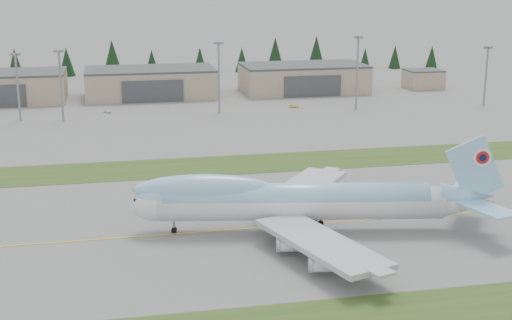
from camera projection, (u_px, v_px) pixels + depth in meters
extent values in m
plane|color=slate|center=(285.00, 226.00, 131.53)|extent=(7000.00, 7000.00, 0.00)
cube|color=#2F4C1B|center=(240.00, 164.00, 174.14)|extent=(400.00, 18.00, 0.08)
cube|color=gold|center=(285.00, 226.00, 131.53)|extent=(400.00, 0.40, 0.02)
cylinder|color=silver|center=(301.00, 204.00, 127.47)|extent=(51.28, 14.86, 5.92)
cylinder|color=#8CC2E5|center=(296.00, 198.00, 127.17)|extent=(47.61, 13.76, 5.47)
ellipsoid|color=silver|center=(158.00, 205.00, 126.77)|extent=(10.38, 7.51, 5.92)
ellipsoid|color=#8CC2E5|center=(158.00, 199.00, 126.50)|extent=(8.69, 6.34, 5.02)
ellipsoid|color=#8CC2E5|center=(204.00, 189.00, 126.28)|extent=(25.65, 9.40, 5.47)
cube|color=#0C1433|center=(140.00, 199.00, 126.39)|extent=(2.34, 2.68, 1.18)
cone|color=silver|center=(467.00, 202.00, 128.29)|extent=(11.79, 7.65, 5.81)
cone|color=#8CC2E5|center=(468.00, 196.00, 128.01)|extent=(10.80, 6.98, 5.29)
cube|color=#8CC2E5|center=(475.00, 169.00, 126.75)|extent=(10.96, 2.49, 12.58)
cylinder|color=silver|center=(481.00, 157.00, 126.58)|extent=(3.26, 0.76, 3.28)
cylinder|color=red|center=(481.00, 156.00, 126.66)|extent=(2.36, 0.60, 2.37)
cylinder|color=#0C1433|center=(481.00, 156.00, 126.75)|extent=(1.38, 0.42, 1.37)
cube|color=#8CC2E5|center=(468.00, 190.00, 133.49)|extent=(10.25, 11.34, 0.42)
cube|color=#8CC2E5|center=(488.00, 209.00, 122.91)|extent=(7.85, 11.09, 0.42)
cube|color=#AAAEB2|center=(303.00, 188.00, 142.48)|extent=(23.71, 26.84, 0.91)
cube|color=#AAAEB2|center=(320.00, 243.00, 113.39)|extent=(16.61, 28.68, 0.91)
cylinder|color=silver|center=(283.00, 202.00, 139.28)|extent=(5.07, 3.08, 2.28)
cylinder|color=silver|center=(302.00, 189.00, 147.59)|extent=(5.07, 3.08, 2.28)
cylinder|color=silver|center=(292.00, 245.00, 117.24)|extent=(5.07, 3.08, 2.28)
cylinder|color=silver|center=(326.00, 265.00, 109.17)|extent=(5.07, 3.08, 2.28)
cylinder|color=gray|center=(174.00, 227.00, 127.91)|extent=(0.47, 0.47, 2.19)
cylinder|color=gray|center=(292.00, 220.00, 131.12)|extent=(0.59, 0.59, 2.37)
cylinder|color=gray|center=(294.00, 231.00, 125.83)|extent=(0.59, 0.59, 2.37)
cylinder|color=gray|center=(316.00, 220.00, 131.24)|extent=(0.59, 0.59, 2.37)
cylinder|color=gray|center=(320.00, 230.00, 125.95)|extent=(0.59, 0.59, 2.37)
cylinder|color=black|center=(174.00, 231.00, 127.71)|extent=(1.04, 0.49, 1.00)
cylinder|color=black|center=(174.00, 229.00, 128.41)|extent=(1.04, 0.49, 1.00)
cylinder|color=black|center=(292.00, 224.00, 131.28)|extent=(1.16, 0.64, 1.09)
cylinder|color=black|center=(294.00, 234.00, 125.99)|extent=(1.16, 0.64, 1.09)
cylinder|color=black|center=(316.00, 223.00, 131.40)|extent=(1.16, 0.64, 1.09)
cylinder|color=black|center=(320.00, 234.00, 126.11)|extent=(1.16, 0.64, 1.09)
cube|color=tan|center=(150.00, 83.00, 269.35)|extent=(48.00, 26.00, 10.00)
cube|color=#3A3D3F|center=(150.00, 69.00, 267.98)|extent=(48.00, 26.00, 0.80)
cube|color=#3A3D3F|center=(153.00, 92.00, 257.01)|extent=(22.08, 0.60, 8.00)
cube|color=tan|center=(303.00, 79.00, 281.22)|extent=(48.00, 26.00, 10.00)
cube|color=#3A3D3F|center=(304.00, 65.00, 279.85)|extent=(48.00, 26.00, 0.80)
cube|color=#3A3D3F|center=(313.00, 86.00, 268.88)|extent=(22.08, 0.60, 8.00)
cube|color=tan|center=(423.00, 80.00, 289.60)|extent=(14.00, 12.00, 7.00)
cube|color=#3A3D3F|center=(424.00, 70.00, 288.63)|extent=(14.00, 12.00, 0.60)
cylinder|color=gray|center=(18.00, 89.00, 223.42)|extent=(0.70, 0.70, 20.55)
cube|color=gray|center=(15.00, 54.00, 220.72)|extent=(3.20, 3.20, 0.80)
cylinder|color=gray|center=(61.00, 87.00, 222.96)|extent=(0.70, 0.70, 21.61)
cube|color=gray|center=(59.00, 51.00, 220.12)|extent=(3.20, 3.20, 0.80)
cylinder|color=gray|center=(219.00, 79.00, 235.71)|extent=(0.70, 0.70, 22.85)
cube|color=gray|center=(218.00, 43.00, 232.72)|extent=(3.20, 3.20, 0.80)
cylinder|color=gray|center=(357.00, 74.00, 242.69)|extent=(0.70, 0.70, 24.10)
cube|color=gray|center=(358.00, 37.00, 239.54)|extent=(3.20, 3.20, 0.80)
cylinder|color=gray|center=(486.00, 77.00, 250.04)|extent=(0.70, 0.70, 19.96)
cube|color=gray|center=(488.00, 48.00, 247.41)|extent=(3.20, 3.20, 0.80)
imported|color=silver|center=(107.00, 113.00, 238.83)|extent=(2.62, 3.37, 1.07)
imported|color=gold|center=(294.00, 107.00, 248.55)|extent=(3.54, 2.51, 1.11)
imported|color=#B7B7BC|center=(344.00, 94.00, 275.71)|extent=(2.46, 4.78, 1.33)
cone|color=black|center=(15.00, 64.00, 315.06)|extent=(7.53, 7.53, 13.45)
cone|color=black|center=(67.00, 62.00, 323.30)|extent=(7.34, 7.34, 13.11)
cone|color=black|center=(112.00, 58.00, 321.80)|extent=(9.29, 9.29, 16.59)
cone|color=black|center=(152.00, 62.00, 331.32)|extent=(6.31, 6.31, 11.27)
cone|color=black|center=(200.00, 60.00, 333.83)|extent=(6.74, 6.74, 12.03)
cone|color=black|center=(242.00, 60.00, 337.53)|extent=(6.54, 6.54, 11.67)
cone|color=black|center=(275.00, 54.00, 342.38)|extent=(8.89, 8.89, 15.88)
cone|color=black|center=(316.00, 53.00, 341.42)|extent=(9.37, 9.37, 16.74)
cone|color=black|center=(365.00, 59.00, 346.35)|extent=(5.87, 5.87, 10.49)
cone|color=black|center=(395.00, 57.00, 350.01)|extent=(6.37, 6.37, 11.38)
cone|color=black|center=(432.00, 56.00, 354.04)|extent=(6.11, 6.11, 10.92)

